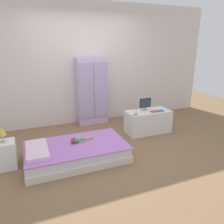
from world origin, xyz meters
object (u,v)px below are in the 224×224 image
object	(u,v)px
nightstand	(6,155)
wardrobe	(92,91)
book_blue	(160,111)
doll	(78,140)
rocking_horse_toy	(136,112)
table_lamp	(2,132)
tv_stand	(148,122)
bed	(77,152)
tv_monitor	(145,103)
book_red	(154,112)

from	to	relation	value
nightstand	wardrobe	world-z (taller)	wardrobe
wardrobe	book_blue	bearing A→B (deg)	-43.73
doll	rocking_horse_toy	world-z (taller)	rocking_horse_toy
table_lamp	rocking_horse_toy	distance (m)	2.35
doll	book_blue	distance (m)	1.88
nightstand	rocking_horse_toy	bearing A→B (deg)	6.18
table_lamp	tv_stand	world-z (taller)	table_lamp
doll	wardrobe	bearing A→B (deg)	64.29
bed	tv_stand	distance (m)	1.76
table_lamp	rocking_horse_toy	size ratio (longest dim) A/B	1.95
tv_stand	tv_monitor	bearing A→B (deg)	117.98
nightstand	tv_stand	size ratio (longest dim) A/B	0.45
book_red	wardrobe	bearing A→B (deg)	132.21
doll	tv_monitor	size ratio (longest dim) A/B	1.53
bed	tv_stand	size ratio (longest dim) A/B	1.72
bed	nightstand	world-z (taller)	nightstand
bed	rocking_horse_toy	bearing A→B (deg)	17.71
tv_stand	table_lamp	bearing A→B (deg)	-171.74
table_lamp	book_blue	xyz separation A→B (m)	(2.93, 0.29, -0.10)
tv_monitor	book_red	bearing A→B (deg)	-57.87
doll	wardrobe	world-z (taller)	wardrobe
wardrobe	tv_stand	size ratio (longest dim) A/B	1.64
bed	doll	world-z (taller)	doll
table_lamp	wardrobe	size ratio (longest dim) A/B	0.15
tv_monitor	rocking_horse_toy	bearing A→B (deg)	-147.29
tv_stand	book_blue	world-z (taller)	book_blue
doll	book_red	bearing A→B (deg)	12.39
bed	doll	size ratio (longest dim) A/B	4.11
bed	tv_monitor	distance (m)	1.81
table_lamp	rocking_horse_toy	world-z (taller)	table_lamp
wardrobe	book_blue	distance (m)	1.60
wardrobe	tv_stand	distance (m)	1.45
tv_monitor	table_lamp	bearing A→B (deg)	-170.05
tv_stand	book_blue	xyz separation A→B (m)	(0.22, -0.10, 0.24)
nightstand	book_blue	world-z (taller)	book_blue
tv_stand	rocking_horse_toy	xyz separation A→B (m)	(-0.38, -0.14, 0.29)
tv_monitor	book_blue	bearing A→B (deg)	-33.90
book_red	book_blue	bearing A→B (deg)	0.00
bed	wardrobe	distance (m)	1.83
doll	nightstand	size ratio (longest dim) A/B	0.92
nightstand	wardrobe	xyz separation A→B (m)	(1.80, 1.38, 0.56)
book_red	rocking_horse_toy	bearing A→B (deg)	-174.68
doll	book_red	xyz separation A→B (m)	(1.69, 0.37, 0.19)
table_lamp	book_red	xyz separation A→B (m)	(2.78, 0.29, -0.11)
doll	book_blue	world-z (taller)	book_blue
nightstand	book_blue	xyz separation A→B (m)	(2.93, 0.29, 0.27)
rocking_horse_toy	wardrobe	bearing A→B (deg)	115.56
rocking_horse_toy	book_red	size ratio (longest dim) A/B	0.87
doll	tv_monitor	world-z (taller)	tv_monitor
tv_stand	book_blue	size ratio (longest dim) A/B	6.23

